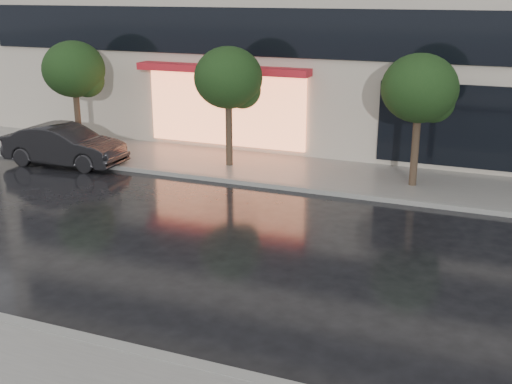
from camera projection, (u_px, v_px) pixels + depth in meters
The scene contains 8 objects.
ground at pixel (150, 324), 11.43m from camera, with size 120.00×120.00×0.00m, color black.
sidewalk_far at pixel (318, 174), 20.45m from camera, with size 60.00×3.50×0.12m, color slate.
curb_near at pixel (118, 348), 10.52m from camera, with size 60.00×0.25×0.14m, color gray.
curb_far at pixel (301, 189), 18.90m from camera, with size 60.00×0.25×0.14m, color gray.
tree_far_west at pixel (76, 71), 22.62m from camera, with size 2.20×2.20×3.99m.
tree_mid_west at pixel (230, 80), 20.45m from camera, with size 2.20×2.20×3.99m.
tree_mid_east at pixel (422, 91), 18.28m from camera, with size 2.20×2.20×3.99m.
parked_car at pixel (65, 145), 21.50m from camera, with size 1.46×4.17×1.38m, color black.
Camera 1 is at (5.61, -8.70, 5.70)m, focal length 45.00 mm.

